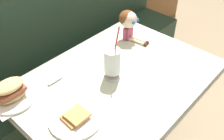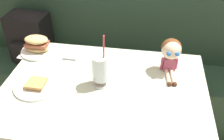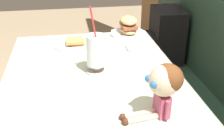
% 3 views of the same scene
% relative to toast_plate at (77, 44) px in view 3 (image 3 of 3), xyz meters
% --- Properties ---
extents(booth_bench, '(2.60, 0.48, 1.00)m').
position_rel_toast_plate_xyz_m(booth_bench, '(0.36, 0.68, -0.42)').
color(booth_bench, '#233D2D').
rests_on(booth_bench, ground).
extents(diner_table, '(1.11, 0.81, 0.74)m').
position_rel_toast_plate_xyz_m(diner_table, '(0.36, 0.05, -0.21)').
color(diner_table, beige).
rests_on(diner_table, ground).
extents(toast_plate, '(0.25, 0.25, 0.04)m').
position_rel_toast_plate_xyz_m(toast_plate, '(0.00, 0.00, 0.00)').
color(toast_plate, white).
rests_on(toast_plate, diner_table).
extents(milkshake_glass, '(0.10, 0.10, 0.32)m').
position_rel_toast_plate_xyz_m(milkshake_glass, '(0.33, 0.07, 0.09)').
color(milkshake_glass, silver).
rests_on(milkshake_glass, diner_table).
extents(sandwich_plate, '(0.22, 0.22, 0.12)m').
position_rel_toast_plate_xyz_m(sandwich_plate, '(-0.13, 0.33, 0.03)').
color(sandwich_plate, white).
rests_on(sandwich_plate, diner_table).
extents(butter_knife, '(0.24, 0.02, 0.01)m').
position_rel_toast_plate_xyz_m(butter_knife, '(0.13, 0.28, -0.01)').
color(butter_knife, silver).
rests_on(butter_knife, diner_table).
extents(seated_doll, '(0.12, 0.22, 0.20)m').
position_rel_toast_plate_xyz_m(seated_doll, '(0.70, 0.26, 0.12)').
color(seated_doll, '#B74C6B').
rests_on(seated_doll, diner_table).
extents(backpack, '(0.31, 0.26, 0.41)m').
position_rel_toast_plate_xyz_m(backpack, '(-0.35, 0.66, -0.09)').
color(backpack, black).
rests_on(backpack, booth_bench).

